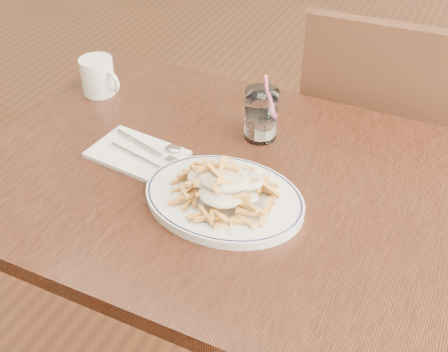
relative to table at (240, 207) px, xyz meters
The scene contains 8 objects.
table is the anchor object (origin of this frame).
chair_far 0.66m from the table, 73.47° to the left, with size 0.45×0.45×0.94m.
fries_plate 0.12m from the table, 90.40° to the right, with size 0.39×0.36×0.02m.
loaded_fries 0.16m from the table, 90.40° to the right, with size 0.23×0.20×0.06m.
napkin 0.26m from the table, behind, with size 0.21×0.14×0.01m, color white.
cutlery 0.27m from the table, behind, with size 0.21×0.11×0.01m.
water_glass 0.22m from the table, 98.28° to the left, with size 0.08×0.08×0.17m.
coffee_mug 0.54m from the table, 159.71° to the left, with size 0.12×0.09×0.10m.
Camera 1 is at (0.37, -0.87, 1.51)m, focal length 45.00 mm.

